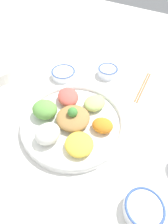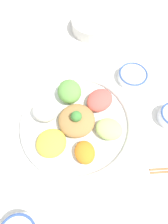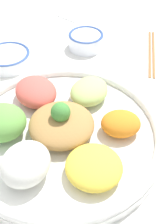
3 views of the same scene
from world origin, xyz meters
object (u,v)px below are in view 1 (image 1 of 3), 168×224
Objects in this scene: rice_bowl_plain at (63,73)px; serving_spoon_main at (108,58)px; rice_bowl_blue at (143,209)px; chopsticks_pair_near at (143,86)px; salad_platter at (72,121)px; sauce_bowl_red at (108,71)px.

rice_bowl_plain reaches higher than serving_spoon_main.
chopsticks_pair_near is (0.17, -0.49, -0.02)m from rice_bowl_blue.
serving_spoon_main is (0.41, -0.62, -0.02)m from rice_bowl_blue.
chopsticks_pair_near is at bearing -114.47° from salad_platter.
rice_bowl_blue reaches higher than chopsticks_pair_near.
rice_bowl_blue is 0.88× the size of serving_spoon_main.
sauce_bowl_red reaches higher than serving_spoon_main.
salad_platter is 0.29m from rice_bowl_plain.
serving_spoon_main is (0.08, -0.47, -0.02)m from salad_platter.
chopsticks_pair_near is 0.27m from serving_spoon_main.
serving_spoon_main is at bearing -121.10° from chopsticks_pair_near.
rice_bowl_plain is at bearing -73.82° from chopsticks_pair_near.
sauce_bowl_red is 0.87× the size of rice_bowl_blue.
rice_bowl_plain is at bearing 34.21° from sauce_bowl_red.
chopsticks_pair_near is (-0.35, -0.13, -0.02)m from rice_bowl_plain.
chopsticks_pair_near is 1.81× the size of serving_spoon_main.
rice_bowl_plain is 0.51× the size of chopsticks_pair_near.
rice_bowl_blue is (-0.33, 0.15, -0.00)m from salad_platter.
salad_platter is at bearing 126.16° from serving_spoon_main.
sauce_bowl_red is 0.43× the size of chopsticks_pair_near.
salad_platter is 0.48m from serving_spoon_main.
salad_platter reaches higher than rice_bowl_blue.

